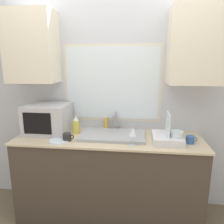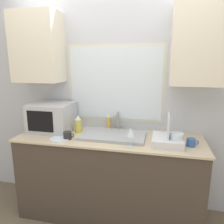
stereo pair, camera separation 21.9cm
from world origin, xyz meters
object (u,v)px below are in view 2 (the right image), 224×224
at_px(wine_glass, 131,133).
at_px(faucet, 117,120).
at_px(soap_bottle, 108,123).
at_px(dish_rack, 168,139).
at_px(spray_bottle, 78,124).
at_px(microwave, 52,117).
at_px(mug_near_sink, 68,135).

bearing_deg(wine_glass, faucet, 116.93).
bearing_deg(faucet, soap_bottle, 171.04).
xyz_separation_m(dish_rack, spray_bottle, (-0.98, 0.15, 0.04)).
relative_size(microwave, dish_rack, 1.35).
bearing_deg(faucet, dish_rack, -27.47).
height_order(faucet, wine_glass, faucet).
bearing_deg(spray_bottle, microwave, -177.58).
xyz_separation_m(spray_bottle, wine_glass, (0.63, -0.28, 0.03)).
xyz_separation_m(dish_rack, soap_bottle, (-0.67, 0.31, 0.03)).
distance_m(faucet, dish_rack, 0.64).
height_order(faucet, mug_near_sink, faucet).
distance_m(dish_rack, spray_bottle, 0.99).
bearing_deg(wine_glass, microwave, 164.26).
bearing_deg(dish_rack, mug_near_sink, -175.00).
xyz_separation_m(faucet, microwave, (-0.73, -0.15, 0.03)).
bearing_deg(mug_near_sink, wine_glass, -3.38).
height_order(faucet, microwave, microwave).
xyz_separation_m(mug_near_sink, wine_glass, (0.65, -0.04, 0.09)).
relative_size(faucet, mug_near_sink, 1.93).
xyz_separation_m(microwave, spray_bottle, (0.31, 0.01, -0.07)).
relative_size(microwave, mug_near_sink, 4.02).
distance_m(microwave, wine_glass, 0.98).
relative_size(faucet, wine_glass, 1.24).
relative_size(faucet, soap_bottle, 1.27).
distance_m(dish_rack, wine_glass, 0.38).
distance_m(dish_rack, mug_near_sink, 1.01).
bearing_deg(mug_near_sink, spray_bottle, 84.32).
bearing_deg(wine_glass, soap_bottle, 126.36).
relative_size(spray_bottle, mug_near_sink, 1.72).
distance_m(faucet, spray_bottle, 0.44).
bearing_deg(wine_glass, mug_near_sink, 176.62).
distance_m(soap_bottle, wine_glass, 0.54).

